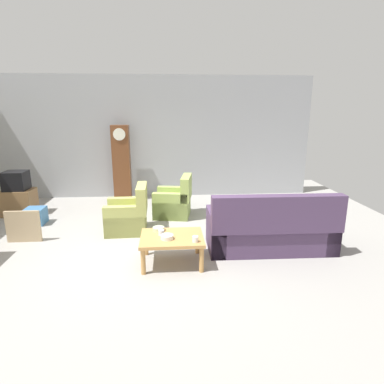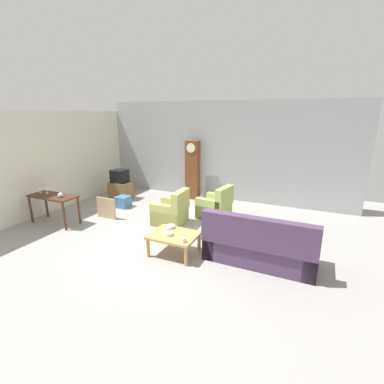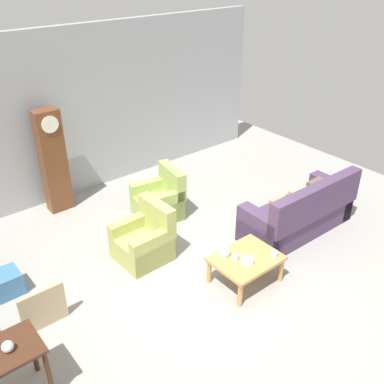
# 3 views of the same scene
# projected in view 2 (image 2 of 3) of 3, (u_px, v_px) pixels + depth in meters

# --- Properties ---
(ground_plane) EXTENTS (10.40, 10.40, 0.00)m
(ground_plane) POSITION_uv_depth(u_px,v_px,m) (171.00, 240.00, 6.41)
(ground_plane) COLOR #999691
(garage_door_wall) EXTENTS (8.40, 0.16, 3.20)m
(garage_door_wall) POSITION_uv_depth(u_px,v_px,m) (222.00, 151.00, 9.13)
(garage_door_wall) COLOR #9EA0A5
(garage_door_wall) RESTS_ON ground_plane
(pegboard_wall_left) EXTENTS (0.12, 6.40, 2.88)m
(pegboard_wall_left) POSITION_uv_depth(u_px,v_px,m) (49.00, 162.00, 8.02)
(pegboard_wall_left) COLOR silver
(pegboard_wall_left) RESTS_ON ground_plane
(couch_floral) EXTENTS (2.11, 0.92, 1.04)m
(couch_floral) POSITION_uv_depth(u_px,v_px,m) (259.00, 246.00, 5.34)
(couch_floral) COLOR #4C3856
(couch_floral) RESTS_ON ground_plane
(armchair_olive_near) EXTENTS (0.81, 0.78, 0.92)m
(armchair_olive_near) POSITION_uv_depth(u_px,v_px,m) (171.00, 212.00, 7.28)
(armchair_olive_near) COLOR tan
(armchair_olive_near) RESTS_ON ground_plane
(armchair_olive_far) EXTENTS (0.90, 0.88, 0.92)m
(armchair_olive_far) POSITION_uv_depth(u_px,v_px,m) (215.00, 207.00, 7.68)
(armchair_olive_far) COLOR #A0B75D
(armchair_olive_far) RESTS_ON ground_plane
(coffee_table_wood) EXTENTS (0.96, 0.76, 0.44)m
(coffee_table_wood) POSITION_uv_depth(u_px,v_px,m) (174.00, 237.00, 5.68)
(coffee_table_wood) COLOR tan
(coffee_table_wood) RESTS_ON ground_plane
(console_table_dark) EXTENTS (1.30, 0.56, 0.77)m
(console_table_dark) POSITION_uv_depth(u_px,v_px,m) (53.00, 199.00, 7.21)
(console_table_dark) COLOR #472819
(console_table_dark) RESTS_ON ground_plane
(grandfather_clock) EXTENTS (0.44, 0.30, 1.95)m
(grandfather_clock) POSITION_uv_depth(u_px,v_px,m) (193.00, 170.00, 9.26)
(grandfather_clock) COLOR brown
(grandfather_clock) RESTS_ON ground_plane
(tv_stand_cabinet) EXTENTS (0.68, 0.52, 0.58)m
(tv_stand_cabinet) POSITION_uv_depth(u_px,v_px,m) (121.00, 190.00, 9.39)
(tv_stand_cabinet) COLOR brown
(tv_stand_cabinet) RESTS_ON ground_plane
(tv_crt) EXTENTS (0.48, 0.44, 0.42)m
(tv_crt) POSITION_uv_depth(u_px,v_px,m) (120.00, 176.00, 9.25)
(tv_crt) COLOR black
(tv_crt) RESTS_ON tv_stand_cabinet
(framed_picture_leaning) EXTENTS (0.60, 0.05, 0.58)m
(framed_picture_leaning) POSITION_uv_depth(u_px,v_px,m) (106.00, 208.00, 7.66)
(framed_picture_leaning) COLOR tan
(framed_picture_leaning) RESTS_ON ground_plane
(storage_box_blue) EXTENTS (0.38, 0.39, 0.34)m
(storage_box_blue) POSITION_uv_depth(u_px,v_px,m) (123.00, 202.00, 8.59)
(storage_box_blue) COLOR teal
(storage_box_blue) RESTS_ON ground_plane
(glass_dome_cloche) EXTENTS (0.12, 0.12, 0.12)m
(glass_dome_cloche) POSITION_uv_depth(u_px,v_px,m) (61.00, 195.00, 7.00)
(glass_dome_cloche) COLOR silver
(glass_dome_cloche) RESTS_ON console_table_dark
(cup_white_porcelain) EXTENTS (0.09, 0.09, 0.09)m
(cup_white_porcelain) POSITION_uv_depth(u_px,v_px,m) (184.00, 240.00, 5.31)
(cup_white_porcelain) COLOR white
(cup_white_porcelain) RESTS_ON coffee_table_wood
(cup_blue_rimmed) EXTENTS (0.09, 0.09, 0.09)m
(cup_blue_rimmed) POSITION_uv_depth(u_px,v_px,m) (168.00, 230.00, 5.77)
(cup_blue_rimmed) COLOR silver
(cup_blue_rimmed) RESTS_ON coffee_table_wood
(bowl_white_stacked) EXTENTS (0.19, 0.19, 0.06)m
(bowl_white_stacked) POSITION_uv_depth(u_px,v_px,m) (168.00, 234.00, 5.60)
(bowl_white_stacked) COLOR white
(bowl_white_stacked) RESTS_ON coffee_table_wood
(bowl_shallow_green) EXTENTS (0.19, 0.19, 0.06)m
(bowl_shallow_green) POSITION_uv_depth(u_px,v_px,m) (171.00, 227.00, 5.96)
(bowl_shallow_green) COLOR #B2C69E
(bowl_shallow_green) RESTS_ON coffee_table_wood
(wine_glass_tall) EXTENTS (0.07, 0.07, 0.17)m
(wine_glass_tall) POSITION_uv_depth(u_px,v_px,m) (40.00, 189.00, 7.35)
(wine_glass_tall) COLOR silver
(wine_glass_tall) RESTS_ON console_table_dark
(wine_glass_mid) EXTENTS (0.08, 0.08, 0.21)m
(wine_glass_mid) POSITION_uv_depth(u_px,v_px,m) (46.00, 188.00, 7.31)
(wine_glass_mid) COLOR silver
(wine_glass_mid) RESTS_ON console_table_dark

